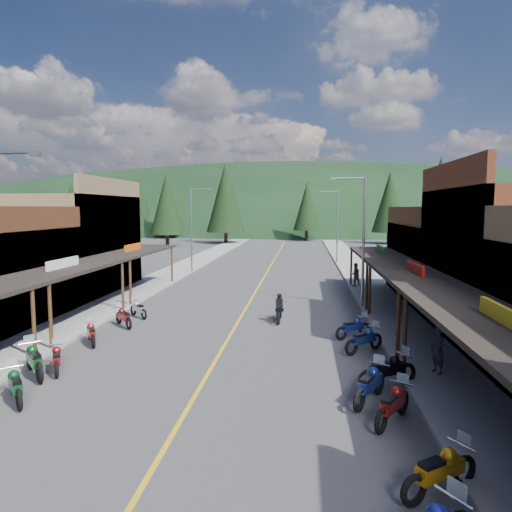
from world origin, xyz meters
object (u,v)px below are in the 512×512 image
(pine_4, at_px, (390,201))
(pine_10, at_px, (167,204))
(pine_11, at_px, (440,199))
(pine_1, at_px, (167,203))
(pine_3, at_px, (307,206))
(pine_0, at_px, (72,206))
(bike_east_8, at_px, (353,326))
(pedestrian_east_b, at_px, (355,274))
(pine_7, at_px, (140,203))
(streetlight_2, at_px, (361,235))
(pine_2, at_px, (226,197))
(shop_east_3, at_px, (458,262))
(pine_8, at_px, (116,209))
(pedestrian_east_a, at_px, (438,350))
(pine_5, at_px, (463,198))
(bike_east_5, at_px, (370,383))
(bike_east_4, at_px, (393,403))
(streetlight_3, at_px, (336,223))
(pine_9, at_px, (455,206))
(bike_west_9, at_px, (138,308))
(bike_east_7, at_px, (364,338))
(bike_west_4, at_px, (15,384))
(shop_west_3, at_px, (66,244))
(rider_on_bike, at_px, (280,310))
(bike_west_8, at_px, (124,316))
(bike_east_3, at_px, (440,469))
(streetlight_1, at_px, (193,226))
(bike_west_5, at_px, (34,359))
(bike_west_6, at_px, (57,358))
(bike_west_7, at_px, (91,332))
(bike_east_6, at_px, (388,369))

(pine_4, bearing_deg, pine_10, -164.48)
(pine_11, bearing_deg, pine_4, 95.19)
(pine_1, bearing_deg, pine_3, -8.13)
(pine_0, height_order, bike_east_8, pine_0)
(pine_4, relative_size, pine_10, 1.08)
(pedestrian_east_b, bearing_deg, pine_7, -73.06)
(streetlight_2, xyz_separation_m, pine_2, (-16.95, 50.00, 3.53))
(shop_east_3, xyz_separation_m, pine_2, (-23.75, 46.70, 5.46))
(pine_7, height_order, bike_east_8, pine_7)
(pine_8, bearing_deg, pine_0, 129.29)
(pedestrian_east_a, bearing_deg, pine_5, 136.83)
(pine_8, distance_m, bike_east_5, 53.95)
(bike_east_4, xyz_separation_m, pedestrian_east_a, (2.31, 3.86, 0.41))
(streetlight_2, relative_size, bike_east_4, 3.71)
(streetlight_3, bearing_deg, pine_7, 130.26)
(bike_east_8, height_order, pedestrian_east_b, pedestrian_east_b)
(pine_9, height_order, pedestrian_east_b, pine_9)
(pine_8, distance_m, bike_west_9, 39.82)
(pine_0, relative_size, bike_east_7, 5.11)
(pine_4, distance_m, bike_west_4, 71.50)
(shop_west_3, bearing_deg, pine_9, 41.73)
(bike_east_8, relative_size, rider_on_bike, 0.96)
(pine_10, relative_size, bike_east_7, 5.38)
(pedestrian_east_a, bearing_deg, bike_west_8, -136.04)
(pine_4, height_order, bike_east_4, pine_4)
(bike_east_7, bearing_deg, pine_11, 119.21)
(bike_east_3, bearing_deg, pedestrian_east_b, 144.07)
(streetlight_1, relative_size, pine_3, 0.73)
(pine_0, height_order, pine_10, pine_10)
(pine_3, xyz_separation_m, pine_11, (16.00, -28.00, 0.70))
(streetlight_1, xyz_separation_m, bike_east_5, (12.54, -28.06, -3.81))
(streetlight_1, distance_m, pine_9, 38.61)
(shop_east_3, xyz_separation_m, bike_east_8, (-7.92, -10.12, -1.96))
(streetlight_2, xyz_separation_m, bike_west_8, (-12.67, -5.97, -3.89))
(pine_4, distance_m, bike_west_5, 69.72)
(bike_west_6, height_order, bike_east_4, bike_east_4)
(pedestrian_east_b, bearing_deg, pine_10, -69.91)
(bike_west_6, bearing_deg, pedestrian_east_a, -24.62)
(pine_11, xyz_separation_m, bike_east_3, (-13.59, -48.68, -6.58))
(pine_7, height_order, bike_east_5, pine_7)
(bike_east_5, bearing_deg, pine_3, 120.72)
(bike_west_7, distance_m, bike_east_6, 12.90)
(streetlight_3, relative_size, bike_east_6, 3.46)
(shop_west_3, xyz_separation_m, streetlight_3, (20.74, 18.70, 0.94))
(bike_west_6, distance_m, bike_west_7, 3.48)
(pine_11, relative_size, bike_east_8, 6.21)
(pine_4, bearing_deg, pedestrian_east_a, -98.63)
(pine_2, relative_size, bike_east_4, 6.49)
(shop_east_3, distance_m, streetlight_3, 19.99)
(bike_west_6, relative_size, bike_east_3, 0.90)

